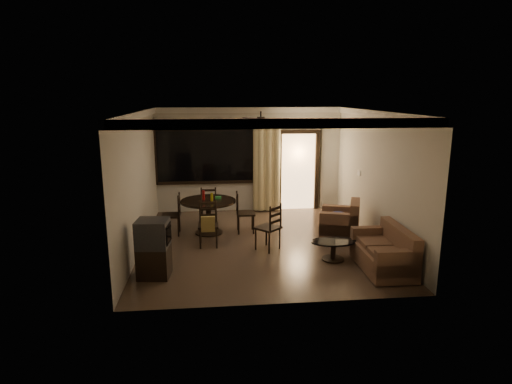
{
  "coord_description": "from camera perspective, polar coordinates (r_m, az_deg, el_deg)",
  "views": [
    {
      "loc": [
        -1.0,
        -8.68,
        3.13
      ],
      "look_at": [
        -0.08,
        0.2,
        1.09
      ],
      "focal_mm": 30.0,
      "sensor_mm": 36.0,
      "label": 1
    }
  ],
  "objects": [
    {
      "name": "dining_chair_north",
      "position": [
        10.66,
        -6.29,
        -2.7
      ],
      "size": [
        0.42,
        0.42,
        0.95
      ],
      "rotation": [
        0.0,
        0.0,
        3.14
      ],
      "color": "black",
      "rests_on": "ground"
    },
    {
      "name": "dining_chair_south",
      "position": [
        9.08,
        -6.37,
        -5.34
      ],
      "size": [
        0.42,
        0.48,
        0.95
      ],
      "rotation": [
        0.0,
        0.0,
        -0.0
      ],
      "color": "black",
      "rests_on": "ground"
    },
    {
      "name": "dining_chair_west",
      "position": [
        9.95,
        -11.15,
        -4.0
      ],
      "size": [
        0.42,
        0.42,
        0.95
      ],
      "rotation": [
        0.0,
        0.0,
        -1.57
      ],
      "color": "black",
      "rests_on": "ground"
    },
    {
      "name": "ground",
      "position": [
        9.29,
        0.61,
        -6.82
      ],
      "size": [
        5.5,
        5.5,
        0.0
      ],
      "primitive_type": "plane",
      "color": "#7F6651",
      "rests_on": "ground"
    },
    {
      "name": "dining_chair_east",
      "position": [
        9.93,
        -1.47,
        -3.8
      ],
      "size": [
        0.42,
        0.42,
        0.95
      ],
      "rotation": [
        0.0,
        0.0,
        1.57
      ],
      "color": "black",
      "rests_on": "ground"
    },
    {
      "name": "armchair",
      "position": [
        9.69,
        11.39,
        -4.08
      ],
      "size": [
        1.06,
        1.06,
        0.84
      ],
      "rotation": [
        0.0,
        0.0,
        -0.35
      ],
      "color": "#4F3124",
      "rests_on": "ground"
    },
    {
      "name": "coffee_table",
      "position": [
        8.44,
        10.28,
        -7.25
      ],
      "size": [
        0.88,
        0.53,
        0.39
      ],
      "rotation": [
        0.0,
        0.0,
        0.13
      ],
      "color": "black",
      "rests_on": "ground"
    },
    {
      "name": "dining_table",
      "position": [
        9.81,
        -6.36,
        -2.04
      ],
      "size": [
        1.25,
        1.25,
        1.0
      ],
      "rotation": [
        0.0,
        0.0,
        -0.0
      ],
      "color": "black",
      "rests_on": "ground"
    },
    {
      "name": "tv_cabinet",
      "position": [
        7.7,
        -13.5,
        -7.33
      ],
      "size": [
        0.59,
        0.54,
        1.03
      ],
      "rotation": [
        0.0,
        0.0,
        -0.1
      ],
      "color": "black",
      "rests_on": "ground"
    },
    {
      "name": "sofa",
      "position": [
        8.19,
        16.92,
        -7.82
      ],
      "size": [
        0.8,
        1.47,
        0.78
      ],
      "rotation": [
        0.0,
        0.0,
        -0.02
      ],
      "color": "#4F3124",
      "rests_on": "ground"
    },
    {
      "name": "room_shell",
      "position": [
        10.66,
        2.73,
        5.86
      ],
      "size": [
        5.5,
        6.7,
        5.5
      ],
      "color": "beige",
      "rests_on": "ground"
    },
    {
      "name": "side_chair",
      "position": [
        8.83,
        1.65,
        -5.87
      ],
      "size": [
        0.62,
        0.62,
        0.98
      ],
      "rotation": [
        0.0,
        0.0,
        3.91
      ],
      "color": "black",
      "rests_on": "ground"
    }
  ]
}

